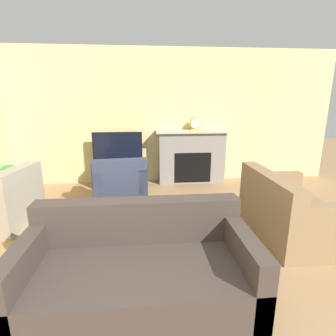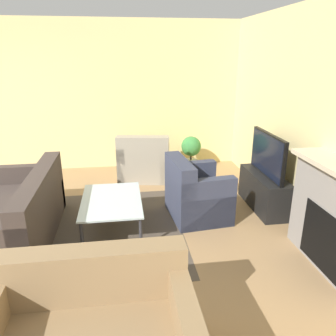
{
  "view_description": "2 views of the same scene",
  "coord_description": "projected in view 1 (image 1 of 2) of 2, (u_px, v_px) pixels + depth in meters",
  "views": [
    {
      "loc": [
        0.09,
        -1.09,
        1.7
      ],
      "look_at": [
        0.44,
        2.63,
        0.72
      ],
      "focal_mm": 28.0,
      "sensor_mm": 36.0,
      "label": 1
    },
    {
      "loc": [
        3.63,
        2.11,
        2.1
      ],
      "look_at": [
        0.22,
        2.6,
        0.89
      ],
      "focal_mm": 35.0,
      "sensor_mm": 36.0,
      "label": 2
    }
  ],
  "objects": [
    {
      "name": "tv",
      "position": [
        118.0,
        147.0,
        5.16
      ],
      "size": [
        0.97,
        0.06,
        0.59
      ],
      "color": "black",
      "rests_on": "tv_stand"
    },
    {
      "name": "armchair_accent",
      "position": [
        121.0,
        187.0,
        4.31
      ],
      "size": [
        0.89,
        0.81,
        0.82
      ],
      "rotation": [
        0.0,
        0.0,
        3.25
      ],
      "color": "#33384C",
      "rests_on": "ground_plane"
    },
    {
      "name": "couch_sectional",
      "position": [
        139.0,
        273.0,
        2.2
      ],
      "size": [
        1.86,
        0.94,
        0.82
      ],
      "color": "#3D332D",
      "rests_on": "ground_plane"
    },
    {
      "name": "couch_loveseat",
      "position": [
        289.0,
        213.0,
        3.35
      ],
      "size": [
        0.89,
        1.36,
        0.82
      ],
      "rotation": [
        0.0,
        0.0,
        1.57
      ],
      "color": "#8C704C",
      "rests_on": "ground_plane"
    },
    {
      "name": "armchair_by_window",
      "position": [
        5.0,
        204.0,
        3.62
      ],
      "size": [
        0.89,
        0.98,
        0.82
      ],
      "rotation": [
        0.0,
        0.0,
        -1.73
      ],
      "color": "#9E937F",
      "rests_on": "ground_plane"
    },
    {
      "name": "wall_back",
      "position": [
        139.0,
        117.0,
        5.34
      ],
      "size": [
        8.17,
        0.06,
        2.7
      ],
      "color": "beige",
      "rests_on": "ground_plane"
    },
    {
      "name": "coffee_table",
      "position": [
        131.0,
        210.0,
        3.24
      ],
      "size": [
        1.06,
        0.72,
        0.41
      ],
      "color": "#333338",
      "rests_on": "ground_plane"
    },
    {
      "name": "potted_plant",
      "position": [
        11.0,
        179.0,
        4.44
      ],
      "size": [
        0.37,
        0.37,
        0.65
      ],
      "color": "beige",
      "rests_on": "ground_plane"
    },
    {
      "name": "mantel_clock",
      "position": [
        195.0,
        124.0,
        5.3
      ],
      "size": [
        0.22,
        0.07,
        0.25
      ],
      "color": "#B79338",
      "rests_on": "fireplace"
    },
    {
      "name": "tv_stand",
      "position": [
        119.0,
        174.0,
        5.3
      ],
      "size": [
        1.03,
        0.37,
        0.5
      ],
      "color": "black",
      "rests_on": "ground_plane"
    },
    {
      "name": "area_rug",
      "position": [
        131.0,
        241.0,
        3.24
      ],
      "size": [
        2.26,
        1.92,
        0.0
      ],
      "color": "#4C4238",
      "rests_on": "ground_plane"
    },
    {
      "name": "fireplace",
      "position": [
        192.0,
        155.0,
        5.46
      ],
      "size": [
        1.48,
        0.37,
        1.1
      ],
      "color": "gray",
      "rests_on": "ground_plane"
    }
  ]
}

